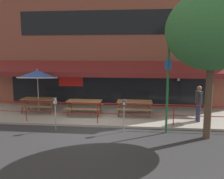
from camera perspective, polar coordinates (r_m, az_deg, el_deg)
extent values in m
plane|color=#2D2D30|center=(11.45, -3.56, -8.62)|extent=(120.00, 120.00, 0.00)
cube|color=#9E998E|center=(13.34, -2.11, -5.87)|extent=(15.00, 4.00, 0.10)
cube|color=brown|center=(15.14, -0.94, 9.13)|extent=(15.00, 0.50, 7.03)
cube|color=black|center=(14.97, -1.08, 15.07)|extent=(10.50, 0.02, 1.40)
cube|color=black|center=(15.02, -1.04, 0.85)|extent=(12.00, 0.02, 2.30)
cube|color=red|center=(15.41, -9.39, 2.06)|extent=(1.50, 0.02, 0.70)
cube|color=maroon|center=(14.37, -1.32, 5.10)|extent=(13.80, 0.92, 0.70)
cube|color=maroon|center=(13.90, -1.59, 3.32)|extent=(13.80, 0.08, 0.28)
cube|color=black|center=(14.86, 14.89, 3.12)|extent=(0.04, 0.28, 0.04)
cube|color=black|center=(14.75, 14.94, 2.37)|extent=(0.18, 0.18, 0.28)
cube|color=beige|center=(14.75, 14.94, 2.37)|extent=(0.13, 0.19, 0.20)
cylinder|color=maroon|center=(12.61, -19.05, -4.76)|extent=(0.04, 0.04, 0.95)
cylinder|color=maroon|center=(11.58, -3.34, -5.46)|extent=(0.04, 0.04, 0.95)
cylinder|color=maroon|center=(11.54, 13.90, -5.77)|extent=(0.04, 0.04, 0.95)
cube|color=maroon|center=(11.47, -3.36, -3.16)|extent=(13.80, 0.04, 0.04)
cube|color=maroon|center=(11.58, -3.34, -5.46)|extent=(13.80, 0.03, 0.03)
cube|color=brown|center=(14.20, -16.43, -2.05)|extent=(1.80, 0.80, 0.05)
cube|color=brown|center=(13.74, -17.30, -3.73)|extent=(1.80, 0.26, 0.04)
cube|color=brown|center=(14.79, -15.52, -2.78)|extent=(1.80, 0.26, 0.04)
cylinder|color=brown|center=(13.70, -13.77, -3.92)|extent=(0.07, 0.30, 0.73)
cylinder|color=brown|center=(14.28, -12.90, -3.37)|extent=(0.07, 0.30, 0.73)
cylinder|color=brown|center=(14.32, -19.82, -3.64)|extent=(0.07, 0.30, 0.73)
cylinder|color=brown|center=(14.88, -18.75, -3.13)|extent=(0.07, 0.30, 0.73)
cube|color=brown|center=(13.11, -6.35, -2.63)|extent=(1.80, 0.80, 0.05)
cube|color=brown|center=(12.62, -6.90, -4.48)|extent=(1.80, 0.26, 0.04)
cube|color=brown|center=(13.73, -5.80, -3.38)|extent=(1.80, 0.26, 0.04)
cylinder|color=brown|center=(12.74, -3.10, -4.63)|extent=(0.07, 0.30, 0.73)
cylinder|color=brown|center=(13.35, -2.66, -4.00)|extent=(0.07, 0.30, 0.73)
cylinder|color=brown|center=(13.09, -10.06, -4.39)|extent=(0.07, 0.30, 0.73)
cylinder|color=brown|center=(13.68, -9.31, -3.79)|extent=(0.07, 0.30, 0.73)
cube|color=brown|center=(12.99, 5.18, -2.72)|extent=(1.80, 0.80, 0.05)
cube|color=brown|center=(12.48, 5.12, -4.60)|extent=(1.80, 0.26, 0.04)
cube|color=brown|center=(13.61, 5.21, -3.48)|extent=(1.80, 0.26, 0.04)
cylinder|color=brown|center=(12.77, 8.74, -4.69)|extent=(0.07, 0.30, 0.73)
cylinder|color=brown|center=(13.39, 8.62, -4.06)|extent=(0.07, 0.30, 0.73)
cylinder|color=brown|center=(12.79, 1.54, -4.56)|extent=(0.07, 0.30, 0.73)
cylinder|color=brown|center=(13.41, 1.76, -3.94)|extent=(0.07, 0.30, 0.73)
cylinder|color=#B7B2A8|center=(14.12, -16.53, -0.43)|extent=(0.04, 0.04, 2.30)
cone|color=#2D56B7|center=(14.00, -16.70, 3.41)|extent=(2.10, 2.13, 0.58)
cylinder|color=white|center=(14.02, -16.66, 2.63)|extent=(2.14, 2.14, 0.22)
sphere|color=#B7B2A8|center=(13.98, -16.74, 4.39)|extent=(0.07, 0.07, 0.07)
cylinder|color=navy|center=(12.51, 19.20, -5.09)|extent=(0.15, 0.15, 0.86)
cylinder|color=navy|center=(12.69, 18.95, -4.87)|extent=(0.15, 0.15, 0.86)
cube|color=#38383D|center=(12.45, 19.24, -1.71)|extent=(0.26, 0.41, 0.60)
cylinder|color=#38383D|center=(12.21, 19.58, -2.07)|extent=(0.10, 0.10, 0.54)
cylinder|color=#38383D|center=(12.70, 18.90, -1.63)|extent=(0.10, 0.10, 0.54)
sphere|color=#9E7051|center=(12.38, 19.34, 0.29)|extent=(0.22, 0.22, 0.22)
cylinder|color=gray|center=(11.17, -12.81, -6.21)|extent=(0.04, 0.04, 1.15)
cylinder|color=#4C4C51|center=(11.02, -12.93, -2.81)|extent=(0.15, 0.15, 0.20)
sphere|color=#4C4C51|center=(11.00, -12.95, -2.30)|extent=(0.14, 0.14, 0.14)
cube|color=silver|center=(10.94, -13.07, -2.85)|extent=(0.08, 0.01, 0.13)
cylinder|color=gray|center=(10.66, 2.74, -6.72)|extent=(0.04, 0.04, 1.15)
cylinder|color=#2D2D33|center=(10.50, 2.77, -3.17)|extent=(0.15, 0.15, 0.20)
sphere|color=#2D2D33|center=(10.48, 2.77, -2.63)|extent=(0.14, 0.14, 0.14)
cube|color=silver|center=(10.42, 2.74, -3.21)|extent=(0.08, 0.01, 0.13)
cylinder|color=#1E6033|center=(10.48, 12.57, 0.78)|extent=(0.09, 0.09, 4.00)
cube|color=blue|center=(10.38, 12.75, 5.59)|extent=(0.28, 0.02, 0.40)
cylinder|color=brown|center=(10.41, 21.19, -2.36)|extent=(0.28, 0.28, 3.04)
ellipsoid|color=#337038|center=(10.26, 22.03, 12.39)|extent=(3.52, 3.16, 2.99)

